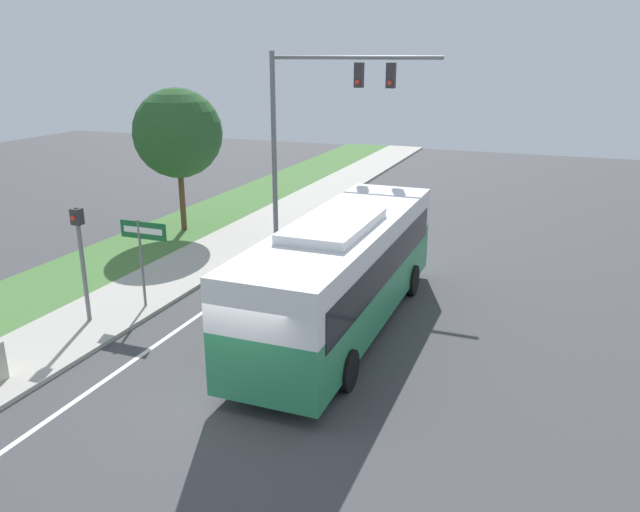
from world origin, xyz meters
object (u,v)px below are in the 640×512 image
signal_gantry (318,109)px  pedestrian_signal (81,248)px  bus (343,267)px  street_sign (143,245)px

signal_gantry → pedestrian_signal: 10.98m
pedestrian_signal → bus: bearing=19.4°
pedestrian_signal → street_sign: bearing=57.8°
bus → pedestrian_signal: (-6.78, -2.39, 0.47)m
pedestrian_signal → street_sign: 1.75m
signal_gantry → pedestrian_signal: bearing=-106.7°
pedestrian_signal → street_sign: (0.93, 1.47, -0.23)m
bus → street_sign: bus is taller
signal_gantry → street_sign: signal_gantry is taller
pedestrian_signal → street_sign: pedestrian_signal is taller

